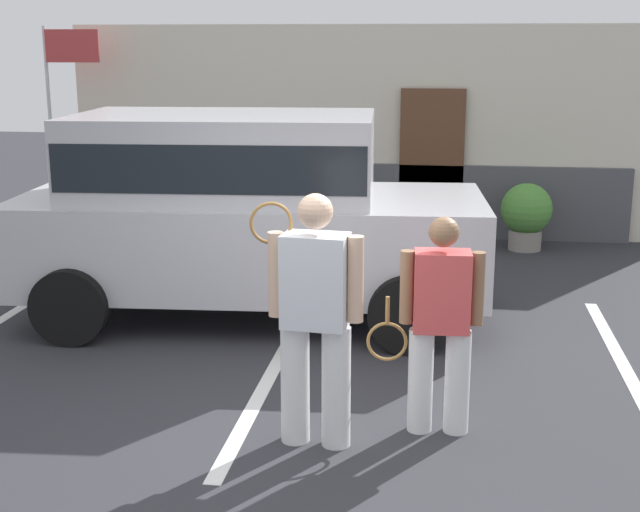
% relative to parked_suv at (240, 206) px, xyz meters
% --- Properties ---
extents(ground_plane, '(40.00, 40.00, 0.00)m').
position_rel_parked_suv_xyz_m(ground_plane, '(0.93, -2.77, -1.15)').
color(ground_plane, '#2D2D33').
extents(parking_stripe_1, '(0.12, 4.40, 0.01)m').
position_rel_parked_suv_xyz_m(parking_stripe_1, '(0.61, -1.27, -1.14)').
color(parking_stripe_1, silver).
rests_on(parking_stripe_1, ground_plane).
extents(parking_stripe_2, '(0.12, 4.40, 0.01)m').
position_rel_parked_suv_xyz_m(parking_stripe_2, '(3.60, -1.27, -1.14)').
color(parking_stripe_2, silver).
rests_on(parking_stripe_2, ground_plane).
extents(house_frontage, '(8.67, 0.40, 2.97)m').
position_rel_parked_suv_xyz_m(house_frontage, '(0.94, 4.19, 0.25)').
color(house_frontage, beige).
rests_on(house_frontage, ground_plane).
extents(parked_suv, '(4.72, 2.42, 2.05)m').
position_rel_parked_suv_xyz_m(parked_suv, '(0.00, 0.00, 0.00)').
color(parked_suv, '#B7B7BC').
rests_on(parked_suv, ground_plane).
extents(tennis_player_man, '(0.79, 0.31, 1.77)m').
position_rel_parked_suv_xyz_m(tennis_player_man, '(1.17, -2.77, -0.22)').
color(tennis_player_man, white).
rests_on(tennis_player_man, ground_plane).
extents(tennis_player_woman, '(0.85, 0.26, 1.58)m').
position_rel_parked_suv_xyz_m(tennis_player_woman, '(2.01, -2.46, -0.33)').
color(tennis_player_woman, white).
rests_on(tennis_player_woman, ground_plane).
extents(potted_plant_by_porch, '(0.68, 0.68, 0.90)m').
position_rel_parked_suv_xyz_m(potted_plant_by_porch, '(3.10, 3.40, -0.65)').
color(potted_plant_by_porch, gray).
rests_on(potted_plant_by_porch, ground_plane).
extents(flag_pole, '(0.80, 0.10, 2.95)m').
position_rel_parked_suv_xyz_m(flag_pole, '(-3.41, 3.53, 0.90)').
color(flag_pole, silver).
rests_on(flag_pole, ground_plane).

